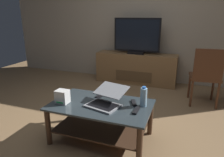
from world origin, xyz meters
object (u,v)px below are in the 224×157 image
object	(u,v)px
tv_remote	(134,103)
media_cabinet	(136,68)
cell_phone	(100,96)
coffee_table	(101,115)
television	(137,37)
dining_chair	(206,74)
soundbar_remote	(136,111)
water_bottle_near	(144,97)
laptop	(106,99)
router_box	(62,97)

from	to	relation	value
tv_remote	media_cabinet	bearing A→B (deg)	80.12
cell_phone	tv_remote	distance (m)	0.45
coffee_table	cell_phone	world-z (taller)	cell_phone
television	cell_phone	bearing A→B (deg)	-89.10
media_cabinet	dining_chair	distance (m)	1.53
media_cabinet	dining_chair	bearing A→B (deg)	-30.83
media_cabinet	soundbar_remote	world-z (taller)	media_cabinet
coffee_table	soundbar_remote	size ratio (longest dim) A/B	7.08
water_bottle_near	soundbar_remote	size ratio (longest dim) A/B	1.41
media_cabinet	water_bottle_near	world-z (taller)	water_bottle_near
coffee_table	laptop	bearing A→B (deg)	13.14
coffee_table	cell_phone	xyz separation A→B (m)	(-0.10, 0.21, 0.15)
television	water_bottle_near	distance (m)	2.20
dining_chair	tv_remote	xyz separation A→B (m)	(-0.82, -1.30, -0.06)
tv_remote	soundbar_remote	bearing A→B (deg)	-91.21
laptop	cell_phone	xyz separation A→B (m)	(-0.16, 0.20, -0.06)
router_box	media_cabinet	bearing A→B (deg)	82.83
coffee_table	tv_remote	size ratio (longest dim) A/B	7.08
coffee_table	router_box	world-z (taller)	router_box
soundbar_remote	water_bottle_near	bearing A→B (deg)	77.56
television	router_box	xyz separation A→B (m)	(-0.29, -2.31, -0.45)
dining_chair	laptop	distance (m)	1.81
cell_phone	soundbar_remote	xyz separation A→B (m)	(0.52, -0.26, 0.01)
media_cabinet	router_box	size ratio (longest dim) A/B	11.05
dining_chair	cell_phone	distance (m)	1.77
dining_chair	router_box	size ratio (longest dim) A/B	6.16
laptop	water_bottle_near	bearing A→B (deg)	14.28
router_box	water_bottle_near	xyz separation A→B (m)	(0.88, 0.23, 0.03)
dining_chair	coffee_table	bearing A→B (deg)	-129.10
cell_phone	soundbar_remote	size ratio (longest dim) A/B	0.88
coffee_table	cell_phone	size ratio (longest dim) A/B	8.09
dining_chair	soundbar_remote	world-z (taller)	dining_chair
media_cabinet	television	world-z (taller)	television
media_cabinet	router_box	distance (m)	2.36
coffee_table	water_bottle_near	bearing A→B (deg)	14.13
media_cabinet	water_bottle_near	size ratio (longest dim) A/B	7.42
soundbar_remote	cell_phone	bearing A→B (deg)	155.10
router_box	cell_phone	bearing A→B (deg)	45.48
water_bottle_near	television	bearing A→B (deg)	105.85
laptop	tv_remote	size ratio (longest dim) A/B	3.09
water_bottle_near	tv_remote	bearing A→B (deg)	167.37
coffee_table	laptop	xyz separation A→B (m)	(0.06, 0.01, 0.20)
tv_remote	soundbar_remote	xyz separation A→B (m)	(0.07, -0.19, 0.00)
dining_chair	water_bottle_near	distance (m)	1.50
media_cabinet	television	size ratio (longest dim) A/B	1.77
tv_remote	laptop	bearing A→B (deg)	-178.85
router_box	tv_remote	distance (m)	0.81
tv_remote	soundbar_remote	world-z (taller)	same
coffee_table	television	world-z (taller)	television
laptop	media_cabinet	bearing A→B (deg)	94.98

